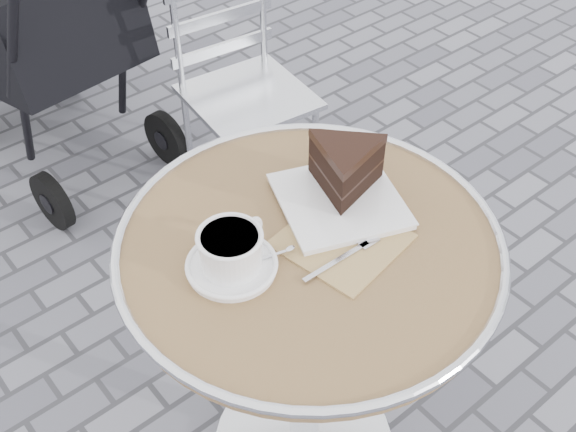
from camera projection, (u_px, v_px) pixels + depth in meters
cafe_table at (308, 300)px, 1.42m from camera, size 0.72×0.72×0.74m
cappuccino_set at (232, 253)px, 1.24m from camera, size 0.18×0.16×0.08m
cake_plate_set at (344, 175)px, 1.36m from camera, size 0.34×0.33×0.12m
bistro_chair at (234, 62)px, 2.22m from camera, size 0.39×0.39×0.78m
baby_stroller at (18, 15)px, 2.37m from camera, size 0.61×1.15×1.15m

